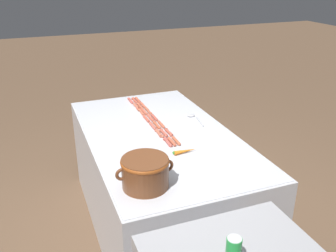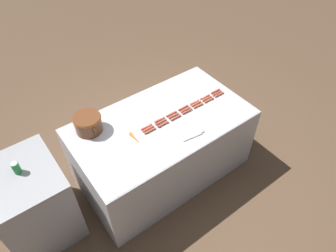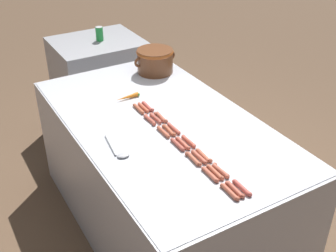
{
  "view_description": "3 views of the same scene",
  "coord_description": "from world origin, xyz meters",
  "px_view_note": "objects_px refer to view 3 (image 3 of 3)",
  "views": [
    {
      "loc": [
        0.87,
        2.47,
        2.05
      ],
      "look_at": [
        -0.06,
        0.04,
        0.92
      ],
      "focal_mm": 39.67,
      "sensor_mm": 36.0,
      "label": 1
    },
    {
      "loc": [
        -1.91,
        1.34,
        3.11
      ],
      "look_at": [
        -0.1,
        -0.01,
        0.85
      ],
      "focal_mm": 32.56,
      "sensor_mm": 36.0,
      "label": 2
    },
    {
      "loc": [
        -1.14,
        -2.02,
        2.22
      ],
      "look_at": [
        -0.05,
        -0.16,
        0.91
      ],
      "focal_mm": 45.7,
      "sensor_mm": 36.0,
      "label": 3
    }
  ],
  "objects_px": {
    "hot_dog_12": "(156,118)",
    "serving_spoon": "(119,152)",
    "hot_dog_3": "(178,145)",
    "soda_can": "(99,34)",
    "hot_dog_5": "(150,120)",
    "hot_dog_7": "(235,190)",
    "hot_dog_1": "(210,174)",
    "hot_dog_14": "(242,188)",
    "hot_dog_2": "(193,159)",
    "hot_dog_13": "(143,108)",
    "hot_dog_20": "(148,106)",
    "hot_dog_6": "(139,109)",
    "hot_dog_4": "(163,132)",
    "hot_dog_8": "(215,172)",
    "hot_dog_17": "(189,141)",
    "back_cabinet": "(100,86)",
    "hot_dog_15": "(221,171)",
    "hot_dog_11": "(169,130)",
    "hot_dog_18": "(174,128)",
    "bean_pot": "(155,59)",
    "hot_dog_0": "(230,192)",
    "hot_dog_9": "(199,157)",
    "hot_dog_16": "(204,155)",
    "hot_dog_19": "(161,117)",
    "carrot": "(128,97)",
    "hot_dog_10": "(183,143)"
  },
  "relations": [
    {
      "from": "hot_dog_9",
      "to": "bean_pot",
      "type": "xyz_separation_m",
      "value": [
        0.36,
        1.14,
        0.09
      ]
    },
    {
      "from": "hot_dog_6",
      "to": "hot_dog_11",
      "type": "xyz_separation_m",
      "value": [
        0.04,
        -0.33,
        0.0
      ]
    },
    {
      "from": "hot_dog_12",
      "to": "carrot",
      "type": "distance_m",
      "value": 0.35
    },
    {
      "from": "hot_dog_17",
      "to": "hot_dog_15",
      "type": "bearing_deg",
      "value": -90.79
    },
    {
      "from": "hot_dog_0",
      "to": "hot_dog_5",
      "type": "distance_m",
      "value": 0.81
    },
    {
      "from": "bean_pot",
      "to": "hot_dog_17",
      "type": "bearing_deg",
      "value": -108.15
    },
    {
      "from": "hot_dog_20",
      "to": "hot_dog_0",
      "type": "bearing_deg",
      "value": -93.93
    },
    {
      "from": "hot_dog_19",
      "to": "carrot",
      "type": "distance_m",
      "value": 0.36
    },
    {
      "from": "hot_dog_3",
      "to": "hot_dog_17",
      "type": "bearing_deg",
      "value": -2.25
    },
    {
      "from": "hot_dog_8",
      "to": "hot_dog_17",
      "type": "bearing_deg",
      "value": 82.87
    },
    {
      "from": "back_cabinet",
      "to": "hot_dog_1",
      "type": "height_order",
      "value": "back_cabinet"
    },
    {
      "from": "hot_dog_2",
      "to": "hot_dog_4",
      "type": "relative_size",
      "value": 1.0
    },
    {
      "from": "back_cabinet",
      "to": "bean_pot",
      "type": "height_order",
      "value": "bean_pot"
    },
    {
      "from": "hot_dog_10",
      "to": "hot_dog_16",
      "type": "xyz_separation_m",
      "value": [
        0.04,
        -0.16,
        0.0
      ]
    },
    {
      "from": "hot_dog_0",
      "to": "bean_pot",
      "type": "relative_size",
      "value": 0.4
    },
    {
      "from": "hot_dog_15",
      "to": "bean_pot",
      "type": "distance_m",
      "value": 1.34
    },
    {
      "from": "hot_dog_19",
      "to": "carrot",
      "type": "relative_size",
      "value": 0.77
    },
    {
      "from": "hot_dog_0",
      "to": "hot_dog_2",
      "type": "relative_size",
      "value": 1.0
    },
    {
      "from": "hot_dog_16",
      "to": "hot_dog_1",
      "type": "bearing_deg",
      "value": -113.67
    },
    {
      "from": "hot_dog_7",
      "to": "hot_dog_19",
      "type": "relative_size",
      "value": 1.0
    },
    {
      "from": "hot_dog_3",
      "to": "hot_dog_6",
      "type": "distance_m",
      "value": 0.49
    },
    {
      "from": "hot_dog_10",
      "to": "hot_dog_12",
      "type": "height_order",
      "value": "same"
    },
    {
      "from": "back_cabinet",
      "to": "hot_dog_9",
      "type": "distance_m",
      "value": 1.96
    },
    {
      "from": "hot_dog_18",
      "to": "bean_pot",
      "type": "distance_m",
      "value": 0.88
    },
    {
      "from": "hot_dog_8",
      "to": "serving_spoon",
      "type": "xyz_separation_m",
      "value": [
        -0.35,
        0.43,
        -0.0
      ]
    },
    {
      "from": "hot_dog_11",
      "to": "serving_spoon",
      "type": "distance_m",
      "value": 0.36
    },
    {
      "from": "hot_dog_11",
      "to": "serving_spoon",
      "type": "xyz_separation_m",
      "value": [
        -0.35,
        -0.05,
        -0.0
      ]
    },
    {
      "from": "hot_dog_7",
      "to": "hot_dog_13",
      "type": "relative_size",
      "value": 1.0
    },
    {
      "from": "hot_dog_1",
      "to": "hot_dog_14",
      "type": "distance_m",
      "value": 0.18
    },
    {
      "from": "hot_dog_14",
      "to": "hot_dog_17",
      "type": "bearing_deg",
      "value": 90.15
    },
    {
      "from": "hot_dog_20",
      "to": "soda_can",
      "type": "distance_m",
      "value": 1.26
    },
    {
      "from": "hot_dog_9",
      "to": "hot_dog_13",
      "type": "distance_m",
      "value": 0.65
    },
    {
      "from": "hot_dog_2",
      "to": "hot_dog_13",
      "type": "bearing_deg",
      "value": 86.96
    },
    {
      "from": "hot_dog_5",
      "to": "hot_dog_13",
      "type": "relative_size",
      "value": 1.0
    },
    {
      "from": "hot_dog_6",
      "to": "hot_dog_4",
      "type": "bearing_deg",
      "value": -90.49
    },
    {
      "from": "hot_dog_5",
      "to": "back_cabinet",
      "type": "bearing_deg",
      "value": 81.05
    },
    {
      "from": "hot_dog_3",
      "to": "soda_can",
      "type": "distance_m",
      "value": 1.75
    },
    {
      "from": "bean_pot",
      "to": "serving_spoon",
      "type": "xyz_separation_m",
      "value": [
        -0.71,
        -0.87,
        -0.1
      ]
    },
    {
      "from": "hot_dog_14",
      "to": "hot_dog_18",
      "type": "height_order",
      "value": "same"
    },
    {
      "from": "hot_dog_17",
      "to": "bean_pot",
      "type": "bearing_deg",
      "value": 71.85
    },
    {
      "from": "hot_dog_10",
      "to": "hot_dog_13",
      "type": "distance_m",
      "value": 0.49
    },
    {
      "from": "hot_dog_6",
      "to": "bean_pot",
      "type": "relative_size",
      "value": 0.4
    },
    {
      "from": "hot_dog_9",
      "to": "hot_dog_15",
      "type": "height_order",
      "value": "same"
    },
    {
      "from": "back_cabinet",
      "to": "hot_dog_5",
      "type": "distance_m",
      "value": 1.5
    },
    {
      "from": "hot_dog_20",
      "to": "hot_dog_18",
      "type": "bearing_deg",
      "value": -89.46
    },
    {
      "from": "hot_dog_2",
      "to": "hot_dog_16",
      "type": "height_order",
      "value": "same"
    },
    {
      "from": "hot_dog_12",
      "to": "serving_spoon",
      "type": "bearing_deg",
      "value": -148.41
    },
    {
      "from": "hot_dog_5",
      "to": "hot_dog_7",
      "type": "distance_m",
      "value": 0.81
    },
    {
      "from": "hot_dog_4",
      "to": "hot_dog_14",
      "type": "height_order",
      "value": "same"
    },
    {
      "from": "soda_can",
      "to": "hot_dog_17",
      "type": "bearing_deg",
      "value": -95.84
    }
  ]
}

